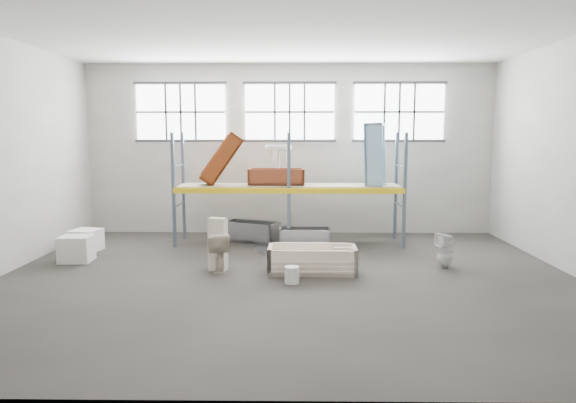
{
  "coord_description": "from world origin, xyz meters",
  "views": [
    {
      "loc": [
        0.17,
        -10.42,
        2.94
      ],
      "look_at": [
        0.0,
        1.5,
        1.4
      ],
      "focal_mm": 32.28,
      "sensor_mm": 36.0,
      "label": 1
    }
  ],
  "objects_px": {
    "toilet_white": "(445,250)",
    "rust_tub_flat": "(277,176)",
    "steel_tub_left": "(251,231)",
    "steel_tub_right": "(305,237)",
    "bucket": "(292,275)",
    "bathtub_beige": "(312,259)",
    "carton_near": "(76,249)",
    "toilet_beige": "(218,251)",
    "cistern_tall": "(218,244)",
    "blue_tub_upright": "(375,155)"
  },
  "relations": [
    {
      "from": "bucket",
      "to": "carton_near",
      "type": "distance_m",
      "value": 5.33
    },
    {
      "from": "bathtub_beige",
      "to": "toilet_beige",
      "type": "bearing_deg",
      "value": 176.48
    },
    {
      "from": "toilet_white",
      "to": "steel_tub_right",
      "type": "distance_m",
      "value": 3.77
    },
    {
      "from": "cistern_tall",
      "to": "steel_tub_left",
      "type": "distance_m",
      "value": 3.23
    },
    {
      "from": "steel_tub_left",
      "to": "bucket",
      "type": "distance_m",
      "value": 4.29
    },
    {
      "from": "bathtub_beige",
      "to": "toilet_beige",
      "type": "relative_size",
      "value": 2.26
    },
    {
      "from": "cistern_tall",
      "to": "steel_tub_right",
      "type": "bearing_deg",
      "value": 67.23
    },
    {
      "from": "blue_tub_upright",
      "to": "toilet_beige",
      "type": "bearing_deg",
      "value": -143.45
    },
    {
      "from": "rust_tub_flat",
      "to": "carton_near",
      "type": "xyz_separation_m",
      "value": [
        -4.6,
        -2.22,
        -1.52
      ]
    },
    {
      "from": "toilet_beige",
      "to": "steel_tub_right",
      "type": "height_order",
      "value": "toilet_beige"
    },
    {
      "from": "cistern_tall",
      "to": "rust_tub_flat",
      "type": "height_order",
      "value": "rust_tub_flat"
    },
    {
      "from": "steel_tub_right",
      "to": "carton_near",
      "type": "height_order",
      "value": "carton_near"
    },
    {
      "from": "cistern_tall",
      "to": "rust_tub_flat",
      "type": "relative_size",
      "value": 0.77
    },
    {
      "from": "toilet_beige",
      "to": "rust_tub_flat",
      "type": "relative_size",
      "value": 0.56
    },
    {
      "from": "toilet_beige",
      "to": "toilet_white",
      "type": "bearing_deg",
      "value": 168.52
    },
    {
      "from": "steel_tub_left",
      "to": "steel_tub_right",
      "type": "relative_size",
      "value": 1.1
    },
    {
      "from": "toilet_white",
      "to": "carton_near",
      "type": "distance_m",
      "value": 8.45
    },
    {
      "from": "cistern_tall",
      "to": "toilet_white",
      "type": "height_order",
      "value": "cistern_tall"
    },
    {
      "from": "toilet_beige",
      "to": "steel_tub_left",
      "type": "relative_size",
      "value": 0.57
    },
    {
      "from": "toilet_beige",
      "to": "blue_tub_upright",
      "type": "xyz_separation_m",
      "value": [
        3.83,
        2.84,
        1.98
      ]
    },
    {
      "from": "toilet_white",
      "to": "blue_tub_upright",
      "type": "xyz_separation_m",
      "value": [
        -1.2,
        2.61,
        2.0
      ]
    },
    {
      "from": "bathtub_beige",
      "to": "carton_near",
      "type": "distance_m",
      "value": 5.54
    },
    {
      "from": "bathtub_beige",
      "to": "bucket",
      "type": "height_order",
      "value": "bathtub_beige"
    },
    {
      "from": "toilet_beige",
      "to": "rust_tub_flat",
      "type": "height_order",
      "value": "rust_tub_flat"
    },
    {
      "from": "bathtub_beige",
      "to": "cistern_tall",
      "type": "relative_size",
      "value": 1.63
    },
    {
      "from": "bathtub_beige",
      "to": "rust_tub_flat",
      "type": "relative_size",
      "value": 1.26
    },
    {
      "from": "steel_tub_right",
      "to": "rust_tub_flat",
      "type": "bearing_deg",
      "value": 146.28
    },
    {
      "from": "rust_tub_flat",
      "to": "bucket",
      "type": "relative_size",
      "value": 4.45
    },
    {
      "from": "carton_near",
      "to": "bucket",
      "type": "bearing_deg",
      "value": -18.74
    },
    {
      "from": "bathtub_beige",
      "to": "cistern_tall",
      "type": "height_order",
      "value": "cistern_tall"
    },
    {
      "from": "bathtub_beige",
      "to": "bucket",
      "type": "distance_m",
      "value": 0.96
    },
    {
      "from": "toilet_white",
      "to": "bucket",
      "type": "relative_size",
      "value": 2.33
    },
    {
      "from": "steel_tub_left",
      "to": "rust_tub_flat",
      "type": "height_order",
      "value": "rust_tub_flat"
    },
    {
      "from": "cistern_tall",
      "to": "blue_tub_upright",
      "type": "bearing_deg",
      "value": 52.64
    },
    {
      "from": "cistern_tall",
      "to": "bucket",
      "type": "relative_size",
      "value": 3.42
    },
    {
      "from": "bathtub_beige",
      "to": "toilet_beige",
      "type": "xyz_separation_m",
      "value": [
        -2.06,
        0.17,
        0.14
      ]
    },
    {
      "from": "steel_tub_right",
      "to": "bucket",
      "type": "distance_m",
      "value": 3.44
    },
    {
      "from": "rust_tub_flat",
      "to": "toilet_beige",
      "type": "bearing_deg",
      "value": -112.28
    },
    {
      "from": "toilet_white",
      "to": "bucket",
      "type": "distance_m",
      "value": 3.63
    },
    {
      "from": "toilet_beige",
      "to": "steel_tub_left",
      "type": "distance_m",
      "value": 3.14
    },
    {
      "from": "toilet_beige",
      "to": "cistern_tall",
      "type": "relative_size",
      "value": 0.72
    },
    {
      "from": "toilet_white",
      "to": "bucket",
      "type": "height_order",
      "value": "toilet_white"
    },
    {
      "from": "cistern_tall",
      "to": "rust_tub_flat",
      "type": "bearing_deg",
      "value": 83.79
    },
    {
      "from": "rust_tub_flat",
      "to": "carton_near",
      "type": "distance_m",
      "value": 5.33
    },
    {
      "from": "toilet_white",
      "to": "rust_tub_flat",
      "type": "distance_m",
      "value": 4.89
    },
    {
      "from": "bathtub_beige",
      "to": "steel_tub_left",
      "type": "bearing_deg",
      "value": 117.08
    },
    {
      "from": "blue_tub_upright",
      "to": "carton_near",
      "type": "xyz_separation_m",
      "value": [
        -7.24,
        -2.15,
        -2.09
      ]
    },
    {
      "from": "cistern_tall",
      "to": "rust_tub_flat",
      "type": "distance_m",
      "value": 3.43
    },
    {
      "from": "bathtub_beige",
      "to": "carton_near",
      "type": "xyz_separation_m",
      "value": [
        -5.47,
        0.86,
        0.02
      ]
    },
    {
      "from": "cistern_tall",
      "to": "steel_tub_right",
      "type": "distance_m",
      "value": 3.15
    }
  ]
}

